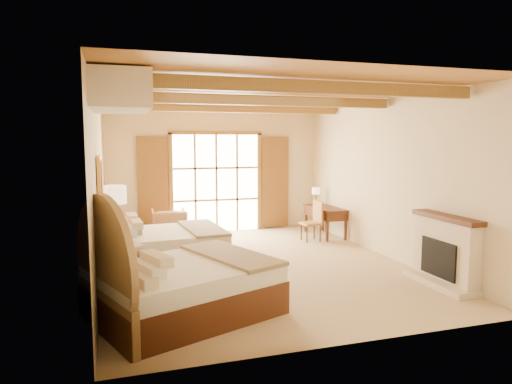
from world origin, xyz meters
name	(u,v)px	position (x,y,z in m)	size (l,w,h in m)	color
floor	(256,266)	(0.00, 0.00, 0.00)	(7.00, 7.00, 0.00)	#C9B088
wall_back	(216,170)	(0.00, 3.50, 1.60)	(5.50, 5.50, 0.00)	beige
wall_left	(99,186)	(-2.75, 0.00, 1.60)	(7.00, 7.00, 0.00)	beige
wall_right	(385,178)	(2.75, 0.00, 1.60)	(7.00, 7.00, 0.00)	beige
ceiling	(256,94)	(0.00, 0.00, 3.20)	(7.00, 7.00, 0.00)	#AC7131
ceiling_beams	(256,100)	(0.00, 0.00, 3.08)	(5.39, 4.60, 0.18)	olive
french_doors	(216,184)	(0.00, 3.44, 1.25)	(3.95, 0.08, 2.60)	white
fireplace	(444,254)	(2.60, -2.00, 0.51)	(0.46, 1.40, 1.16)	beige
painting	(101,181)	(-2.70, -0.75, 1.75)	(0.06, 0.95, 0.75)	gold
canopy_valance	(120,93)	(-2.40, -2.00, 2.95)	(0.70, 1.40, 0.45)	beige
bed_near	(171,283)	(-1.81, -2.01, 0.46)	(2.88, 2.44, 1.51)	#4A2213
bed_far	(156,243)	(-1.79, 0.55, 0.43)	(2.28, 1.79, 1.43)	#4A2213
nightstand	(118,274)	(-2.49, -0.76, 0.29)	(0.48, 0.48, 0.58)	#4A2213
floor_lamp	(115,201)	(-2.50, -0.48, 1.40)	(0.35, 0.35, 1.64)	#3A2B18
armchair	(169,224)	(-1.30, 2.77, 0.37)	(0.79, 0.82, 0.74)	#9D6E46
ottoman	(187,232)	(-0.93, 2.52, 0.21)	(0.57, 0.57, 0.42)	#A98056
desk	(325,220)	(2.44, 2.11, 0.39)	(0.61, 1.35, 0.72)	#4A2213
desk_chair	(312,229)	(1.89, 1.67, 0.30)	(0.45, 0.45, 0.95)	olive
desk_lamp	(316,192)	(2.46, 2.69, 1.04)	(0.21, 0.21, 0.43)	#3A2B18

